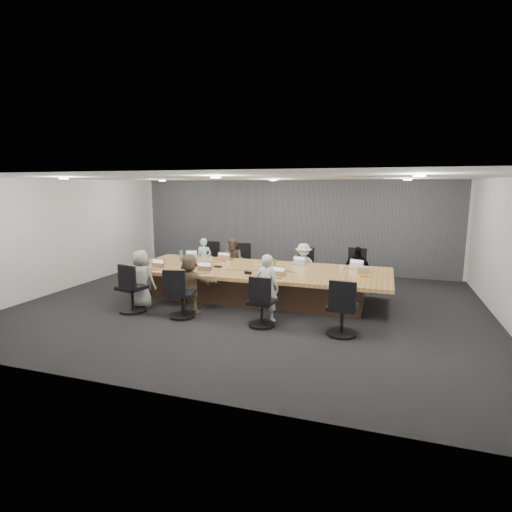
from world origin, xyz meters
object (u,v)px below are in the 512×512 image
(chair_7, at_px, (342,312))
(canvas_bag, at_px, (364,270))
(mug_brown, at_px, (147,263))
(chair_6, at_px, (262,306))
(chair_2, at_px, (306,271))
(bottle_clear, at_px, (211,260))
(laptop_3, at_px, (355,267))
(laptop_5, at_px, (201,272))
(chair_5, at_px, (182,297))
(chair_3, at_px, (358,273))
(laptop_4, at_px, (155,269))
(person_2, at_px, (303,266))
(person_0, at_px, (204,260))
(laptop_2, at_px, (299,264))
(chair_4, at_px, (132,292))
(snack_packet, at_px, (364,276))
(conference_table, at_px, (257,283))
(person_4, at_px, (141,279))
(person_5, at_px, (190,283))
(bottle_green_right, at_px, (275,265))
(laptop_0, at_px, (195,258))
(bottle_green_left, at_px, (181,255))
(person_1, at_px, (234,261))
(chair_1, at_px, (238,265))
(laptop_1, at_px, (226,259))
(person_6, at_px, (267,288))
(stapler, at_px, (248,273))
(chair_0, at_px, (209,263))
(laptop_6, at_px, (275,277))

(chair_7, distance_m, canvas_bag, 2.00)
(mug_brown, bearing_deg, chair_6, -20.95)
(chair_2, relative_size, bottle_clear, 3.53)
(laptop_3, height_order, laptop_5, same)
(chair_5, relative_size, laptop_5, 2.39)
(bottle_clear, bearing_deg, chair_3, 25.89)
(laptop_4, bearing_deg, person_2, 34.58)
(person_0, xyz_separation_m, laptop_2, (2.81, -0.55, 0.15))
(chair_4, distance_m, chair_5, 1.18)
(chair_6, distance_m, snack_packet, 2.41)
(conference_table, xyz_separation_m, snack_packet, (2.41, -0.11, 0.36))
(person_4, bearing_deg, chair_3, -149.01)
(laptop_2, bearing_deg, person_5, 63.14)
(bottle_green_right, height_order, canvas_bag, bottle_green_right)
(laptop_0, bearing_deg, chair_4, 75.87)
(bottle_green_left, bearing_deg, conference_table, -8.61)
(chair_4, xyz_separation_m, snack_packet, (4.63, 1.59, 0.32))
(person_1, bearing_deg, person_5, -84.15)
(laptop_0, bearing_deg, chair_1, -143.65)
(laptop_1, height_order, person_5, person_5)
(laptop_1, height_order, person_6, person_6)
(laptop_4, xyz_separation_m, stapler, (2.22, 0.16, 0.02))
(chair_3, relative_size, laptop_5, 2.53)
(bottle_clear, bearing_deg, chair_0, 115.75)
(chair_3, bearing_deg, chair_7, 99.73)
(laptop_6, bearing_deg, bottle_green_right, 94.69)
(chair_2, height_order, stapler, stapler)
(laptop_0, bearing_deg, snack_packet, 159.20)
(person_0, distance_m, laptop_4, 2.17)
(person_5, bearing_deg, laptop_6, -159.63)
(conference_table, xyz_separation_m, chair_2, (0.81, 1.70, -0.00))
(person_0, height_order, person_1, person_1)
(person_2, distance_m, bottle_clear, 2.41)
(laptop_3, distance_m, bottle_green_left, 4.34)
(mug_brown, relative_size, stapler, 0.66)
(chair_5, distance_m, person_5, 0.41)
(chair_2, distance_m, bottle_green_right, 1.92)
(chair_2, bearing_deg, chair_4, 57.39)
(laptop_5, bearing_deg, person_5, -93.17)
(chair_2, bearing_deg, laptop_3, 155.33)
(person_1, relative_size, laptop_3, 3.98)
(laptop_4, height_order, snack_packet, snack_packet)
(person_6, height_order, bottle_clear, person_6)
(person_0, height_order, laptop_1, person_0)
(conference_table, xyz_separation_m, laptop_5, (-1.04, -0.80, 0.35))
(chair_5, relative_size, bottle_green_right, 3.16)
(chair_1, height_order, chair_3, chair_3)
(stapler, bearing_deg, chair_4, -147.81)
(chair_3, distance_m, laptop_5, 4.07)
(chair_1, bearing_deg, chair_7, 115.57)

